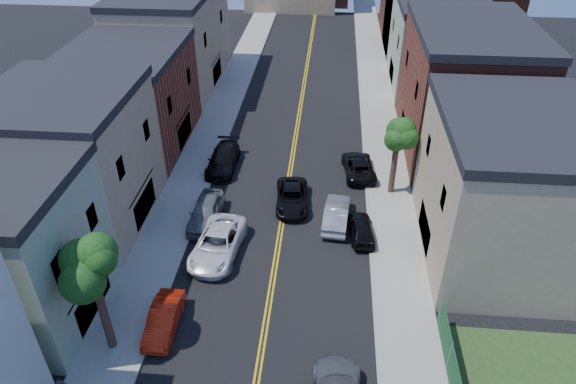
% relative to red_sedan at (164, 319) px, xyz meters
% --- Properties ---
extents(sidewalk_left, '(3.20, 100.00, 0.15)m').
position_rel_red_sedan_xyz_m(sidewalk_left, '(-2.40, 24.48, -0.61)').
color(sidewalk_left, gray).
rests_on(sidewalk_left, ground).
extents(sidewalk_right, '(3.20, 100.00, 0.15)m').
position_rel_red_sedan_xyz_m(sidewalk_right, '(13.40, 24.48, -0.61)').
color(sidewalk_right, gray).
rests_on(sidewalk_right, ground).
extents(curb_left, '(0.30, 100.00, 0.15)m').
position_rel_red_sedan_xyz_m(curb_left, '(-0.65, 24.48, -0.61)').
color(curb_left, gray).
rests_on(curb_left, ground).
extents(curb_right, '(0.30, 100.00, 0.15)m').
position_rel_red_sedan_xyz_m(curb_right, '(11.65, 24.48, -0.61)').
color(curb_right, gray).
rests_on(curb_right, ground).
extents(bldg_left_palegrn, '(9.00, 8.00, 8.50)m').
position_rel_red_sedan_xyz_m(bldg_left_palegrn, '(-8.50, 0.48, 3.57)').
color(bldg_left_palegrn, gray).
rests_on(bldg_left_palegrn, ground).
extents(bldg_left_tan_near, '(9.00, 10.00, 9.00)m').
position_rel_red_sedan_xyz_m(bldg_left_tan_near, '(-8.50, 9.48, 3.82)').
color(bldg_left_tan_near, '#998466').
rests_on(bldg_left_tan_near, ground).
extents(bldg_left_brick, '(9.00, 12.00, 8.00)m').
position_rel_red_sedan_xyz_m(bldg_left_brick, '(-8.50, 20.48, 3.32)').
color(bldg_left_brick, brown).
rests_on(bldg_left_brick, ground).
extents(bldg_left_tan_far, '(9.00, 16.00, 9.50)m').
position_rel_red_sedan_xyz_m(bldg_left_tan_far, '(-8.50, 34.48, 4.07)').
color(bldg_left_tan_far, '#998466').
rests_on(bldg_left_tan_far, ground).
extents(bldg_right_tan, '(9.00, 12.00, 9.00)m').
position_rel_red_sedan_xyz_m(bldg_right_tan, '(19.50, 8.48, 3.82)').
color(bldg_right_tan, '#998466').
rests_on(bldg_right_tan, ground).
extents(bldg_right_brick, '(9.00, 14.00, 10.00)m').
position_rel_red_sedan_xyz_m(bldg_right_brick, '(19.50, 22.48, 4.32)').
color(bldg_right_brick, brown).
rests_on(bldg_right_brick, ground).
extents(bldg_right_palegrn, '(9.00, 12.00, 8.50)m').
position_rel_red_sedan_xyz_m(bldg_right_palegrn, '(19.50, 36.48, 3.57)').
color(bldg_right_palegrn, gray).
rests_on(bldg_right_palegrn, ground).
extents(tree_left_mid, '(5.20, 5.20, 9.29)m').
position_rel_red_sedan_xyz_m(tree_left_mid, '(-2.38, -1.52, 5.90)').
color(tree_left_mid, '#35251A').
rests_on(tree_left_mid, sidewalk_left).
extents(tree_right_far, '(4.40, 4.40, 8.03)m').
position_rel_red_sedan_xyz_m(tree_right_far, '(13.42, 14.48, 5.07)').
color(tree_right_far, '#35251A').
rests_on(tree_right_far, sidewalk_right).
extents(red_sedan, '(1.50, 4.17, 1.37)m').
position_rel_red_sedan_xyz_m(red_sedan, '(0.00, 0.00, 0.00)').
color(red_sedan, red).
rests_on(red_sedan, ground).
extents(white_pickup, '(3.30, 6.13, 1.64)m').
position_rel_red_sedan_xyz_m(white_pickup, '(1.70, 6.39, 0.13)').
color(white_pickup, silver).
rests_on(white_pickup, ground).
extents(grey_car_left, '(2.07, 5.01, 1.70)m').
position_rel_red_sedan_xyz_m(grey_car_left, '(0.20, 9.68, 0.16)').
color(grey_car_left, slate).
rests_on(grey_car_left, ground).
extents(black_car_left, '(2.28, 5.45, 1.57)m').
position_rel_red_sedan_xyz_m(black_car_left, '(0.00, 16.95, 0.10)').
color(black_car_left, black).
rests_on(black_car_left, ground).
extents(black_car_right, '(1.95, 4.03, 1.33)m').
position_rel_red_sedan_xyz_m(black_car_right, '(11.00, 8.98, -0.02)').
color(black_car_right, black).
rests_on(black_car_right, ground).
extents(silver_car_right, '(2.01, 4.83, 1.55)m').
position_rel_red_sedan_xyz_m(silver_car_right, '(9.30, 10.36, 0.09)').
color(silver_car_right, '#A2A3AA').
rests_on(silver_car_right, ground).
extents(dark_car_right_far, '(2.88, 5.21, 1.38)m').
position_rel_red_sedan_xyz_m(dark_car_right_far, '(11.00, 17.05, 0.01)').
color(dark_car_right_far, black).
rests_on(dark_car_right_far, ground).
extents(black_suv_lane, '(2.66, 5.13, 1.38)m').
position_rel_red_sedan_xyz_m(black_suv_lane, '(6.03, 12.21, 0.01)').
color(black_suv_lane, black).
rests_on(black_suv_lane, ground).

